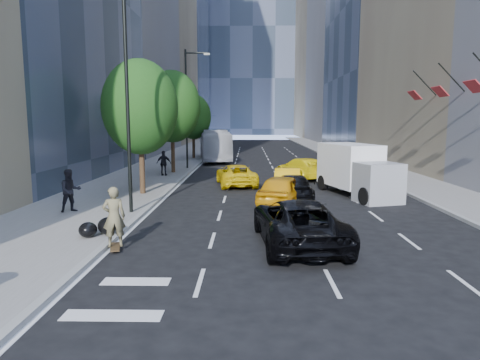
{
  "coord_description": "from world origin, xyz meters",
  "views": [
    {
      "loc": [
        -1.23,
        -14.83,
        4.26
      ],
      "look_at": [
        -1.58,
        4.15,
        1.6
      ],
      "focal_mm": 32.0,
      "sensor_mm": 36.0,
      "label": 1
    }
  ],
  "objects_px": {
    "skateboarder": "(114,221)",
    "city_bus": "(215,145)",
    "black_sedan_mercedes": "(293,187)",
    "black_sedan_lincoln": "(298,222)",
    "box_truck": "(356,170)"
  },
  "relations": [
    {
      "from": "black_sedan_mercedes",
      "to": "box_truck",
      "type": "height_order",
      "value": "box_truck"
    },
    {
      "from": "city_bus",
      "to": "black_sedan_mercedes",
      "type": "bearing_deg",
      "value": -83.1
    },
    {
      "from": "black_sedan_lincoln",
      "to": "box_truck",
      "type": "distance_m",
      "value": 10.79
    },
    {
      "from": "skateboarder",
      "to": "box_truck",
      "type": "distance_m",
      "value": 14.96
    },
    {
      "from": "skateboarder",
      "to": "black_sedan_mercedes",
      "type": "relative_size",
      "value": 0.42
    },
    {
      "from": "city_bus",
      "to": "box_truck",
      "type": "bearing_deg",
      "value": -73.49
    },
    {
      "from": "box_truck",
      "to": "black_sedan_mercedes",
      "type": "bearing_deg",
      "value": -175.77
    },
    {
      "from": "black_sedan_mercedes",
      "to": "city_bus",
      "type": "distance_m",
      "value": 23.71
    },
    {
      "from": "black_sedan_mercedes",
      "to": "city_bus",
      "type": "xyz_separation_m",
      "value": [
        -6.0,
        22.92,
        0.95
      ]
    },
    {
      "from": "black_sedan_lincoln",
      "to": "city_bus",
      "type": "xyz_separation_m",
      "value": [
        -5.3,
        31.38,
        0.84
      ]
    },
    {
      "from": "skateboarder",
      "to": "black_sedan_lincoln",
      "type": "distance_m",
      "value": 6.16
    },
    {
      "from": "skateboarder",
      "to": "black_sedan_lincoln",
      "type": "bearing_deg",
      "value": 172.19
    },
    {
      "from": "skateboarder",
      "to": "city_bus",
      "type": "height_order",
      "value": "city_bus"
    },
    {
      "from": "black_sedan_mercedes",
      "to": "city_bus",
      "type": "relative_size",
      "value": 0.4
    },
    {
      "from": "skateboarder",
      "to": "black_sedan_lincoln",
      "type": "relative_size",
      "value": 0.35
    }
  ]
}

